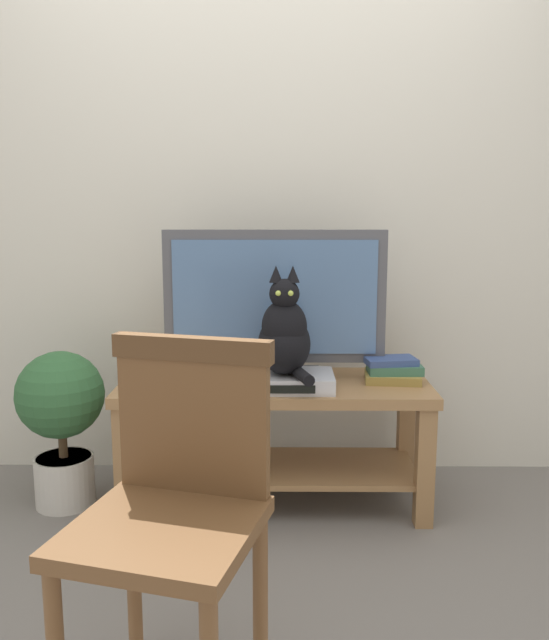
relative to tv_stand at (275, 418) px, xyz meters
The scene contains 9 objects.
ground_plane 0.71m from the tv_stand, 95.93° to the right, with size 12.00×12.00×0.00m, color slate.
back_wall 1.13m from the tv_stand, 97.73° to the left, with size 7.00×0.12×2.80m, color beige.
tv_stand is the anchor object (origin of this frame).
tv 0.48m from the tv_stand, 89.98° to the left, with size 0.92×0.20×0.62m.
media_box 0.22m from the tv_stand, 68.85° to the right, with size 0.39×0.25×0.06m.
cat 0.40m from the tv_stand, 70.90° to the right, with size 0.22×0.34×0.43m.
wooden_chair 1.16m from the tv_stand, 101.62° to the right, with size 0.52×0.52×0.92m.
book_stack 0.53m from the tv_stand, ahead, with size 0.24×0.20×0.10m.
potted_plant 0.89m from the tv_stand, behind, with size 0.36×0.36×0.66m.
Camera 1 is at (0.09, -2.03, 1.24)m, focal length 36.85 mm.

